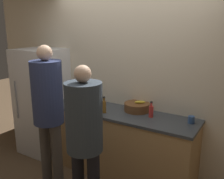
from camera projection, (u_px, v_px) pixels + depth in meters
wall_back at (131, 80)px, 3.49m from camera, size 5.20×0.06×2.60m
counter at (120, 143)px, 3.45m from camera, size 2.08×0.63×0.93m
refrigerator at (43, 102)px, 4.03m from camera, size 0.68×0.69×1.69m
person_left at (48, 104)px, 3.03m from camera, size 0.37×0.37×1.83m
person_center at (84, 131)px, 2.50m from camera, size 0.37×0.37×1.69m
fruit_bowl at (137, 107)px, 3.35m from camera, size 0.34×0.34×0.15m
utensil_crock at (90, 99)px, 3.65m from camera, size 0.11×0.11×0.25m
bottle_red at (151, 111)px, 3.11m from camera, size 0.06×0.06×0.21m
bottle_amber at (104, 106)px, 3.27m from camera, size 0.06×0.06×0.22m
cup_blue at (191, 120)px, 2.93m from camera, size 0.08×0.08×0.08m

